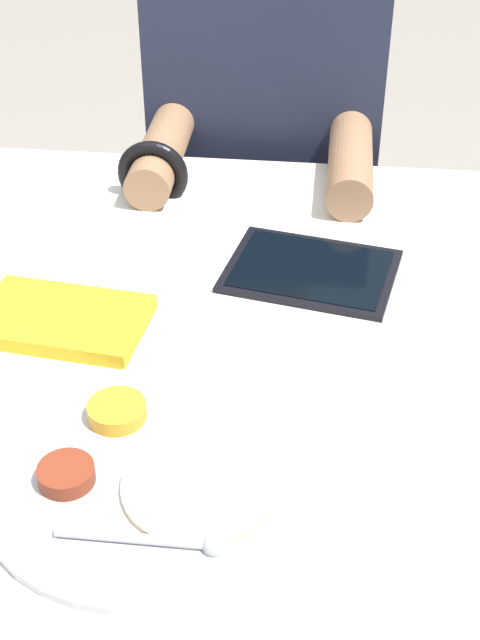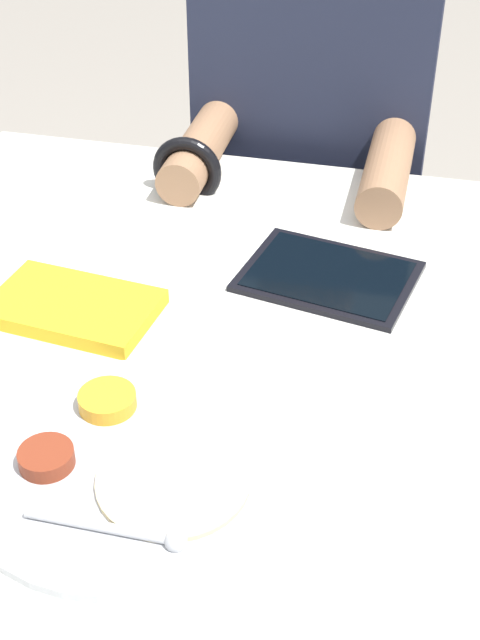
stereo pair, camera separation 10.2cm
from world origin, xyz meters
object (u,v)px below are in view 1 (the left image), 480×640
red_notebook (62,321)px  tablet_device (311,271)px  thali_tray (146,473)px  person_diner (264,203)px

red_notebook → tablet_device: 0.34m
thali_tray → tablet_device: bearing=69.4°
thali_tray → red_notebook: thali_tray is taller
tablet_device → red_notebook: bearing=-153.1°
red_notebook → person_diner: bearing=72.6°
thali_tray → person_diner: 0.90m
tablet_device → person_diner: bearing=102.0°
thali_tray → person_diner: bearing=87.0°
thali_tray → tablet_device: 0.42m
tablet_device → person_diner: size_ratio=0.20×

